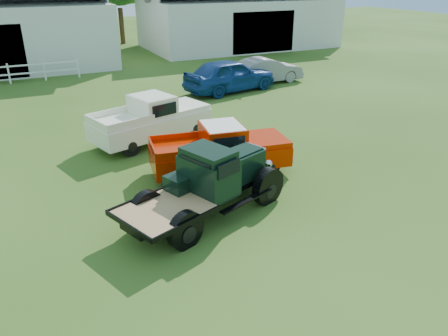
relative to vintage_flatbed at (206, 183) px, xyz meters
name	(u,v)px	position (x,y,z in m)	size (l,w,h in m)	color
ground	(237,221)	(0.57, -0.70, -0.96)	(120.00, 120.00, 0.00)	#2B4812
shed_right	(238,16)	(14.57, 26.30, 1.64)	(16.80, 9.20, 5.20)	silver
vintage_flatbed	(206,183)	(0.00, 0.00, 0.00)	(4.82, 1.91, 1.91)	black
red_pickup	(220,149)	(1.49, 2.32, -0.11)	(4.63, 1.78, 1.69)	#BB1F01
white_pickup	(151,119)	(0.36, 6.21, -0.06)	(4.87, 1.89, 1.79)	white
misc_car_blue	(230,75)	(6.65, 12.00, -0.05)	(2.13, 5.31, 1.81)	navy
misc_car_grey	(266,70)	(9.53, 12.92, -0.22)	(1.56, 4.48, 1.48)	gray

